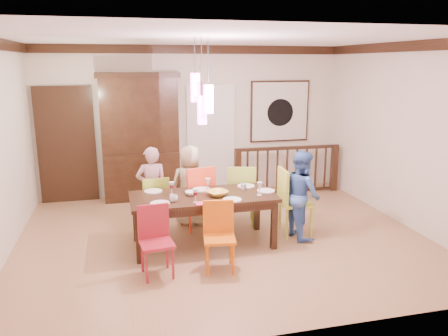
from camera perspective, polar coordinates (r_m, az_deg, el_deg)
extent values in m
plane|color=#A67A50|center=(6.69, -0.17, -9.03)|extent=(6.00, 6.00, 0.00)
plane|color=white|center=(6.19, -0.18, 16.61)|extent=(6.00, 6.00, 0.00)
plane|color=beige|center=(8.70, -4.04, 6.13)|extent=(6.00, 0.00, 6.00)
plane|color=beige|center=(7.55, 22.60, 3.99)|extent=(0.00, 5.00, 5.00)
cube|color=black|center=(8.65, -19.83, 2.62)|extent=(1.04, 0.07, 2.24)
cube|color=silver|center=(8.79, -1.71, 3.60)|extent=(0.97, 0.05, 2.22)
cube|color=black|center=(9.13, 7.28, 7.35)|extent=(1.25, 0.04, 1.25)
cube|color=silver|center=(9.10, 7.33, 7.33)|extent=(1.18, 0.02, 1.18)
cylinder|color=black|center=(9.09, 7.36, 7.20)|extent=(0.56, 0.01, 0.56)
cube|color=#FE4CA6|center=(5.96, -3.78, 10.45)|extent=(0.11, 0.11, 0.38)
cylinder|color=black|center=(5.95, -3.85, 14.49)|extent=(0.01, 0.01, 0.46)
cube|color=#FE4CA6|center=(5.90, -2.04, 8.98)|extent=(0.11, 0.11, 0.38)
cylinder|color=black|center=(5.88, -2.08, 13.79)|extent=(0.01, 0.01, 0.61)
cube|color=#FE4CA6|center=(5.95, -2.89, 7.56)|extent=(0.11, 0.11, 0.38)
cylinder|color=black|center=(5.92, -2.96, 13.05)|extent=(0.01, 0.01, 0.76)
cube|color=black|center=(6.20, -2.76, -3.78)|extent=(2.04, 0.94, 0.05)
cube|color=black|center=(6.58, -11.44, -6.43)|extent=(0.08, 0.08, 0.70)
cube|color=black|center=(6.89, 4.37, -5.28)|extent=(0.08, 0.08, 0.70)
cube|color=black|center=(5.87, -11.11, -8.94)|extent=(0.08, 0.08, 0.70)
cube|color=black|center=(6.21, 6.56, -7.47)|extent=(0.08, 0.08, 0.70)
cube|color=black|center=(6.60, -3.42, -3.39)|extent=(1.83, 0.06, 0.10)
cube|color=black|center=(5.85, -1.99, -5.62)|extent=(1.83, 0.06, 0.10)
cube|color=#98B831|center=(6.89, -9.04, -4.70)|extent=(0.44, 0.44, 0.04)
cube|color=#98B831|center=(6.82, -9.12, -2.79)|extent=(0.40, 0.08, 0.44)
cylinder|color=#98B831|center=(6.80, -10.23, -6.97)|extent=(0.03, 0.03, 0.42)
cylinder|color=#98B831|center=(6.82, -7.48, -6.80)|extent=(0.03, 0.03, 0.42)
cylinder|color=#98B831|center=(7.11, -10.40, -6.07)|extent=(0.03, 0.03, 0.42)
cylinder|color=#98B831|center=(7.13, -7.78, -5.90)|extent=(0.03, 0.03, 0.42)
cube|color=#F54724|center=(6.91, -3.60, -3.91)|extent=(0.55, 0.55, 0.04)
cube|color=#F54724|center=(6.83, -3.64, -1.69)|extent=(0.47, 0.14, 0.51)
cylinder|color=#F54724|center=(6.78, -4.87, -6.54)|extent=(0.04, 0.04, 0.49)
cylinder|color=#F54724|center=(6.85, -1.73, -6.31)|extent=(0.04, 0.04, 0.49)
cylinder|color=#F54724|center=(7.14, -5.34, -5.52)|extent=(0.04, 0.04, 0.49)
cylinder|color=#F54724|center=(7.20, -2.35, -5.31)|extent=(0.04, 0.04, 0.49)
cube|color=#93B339|center=(7.11, 2.24, -3.53)|extent=(0.55, 0.55, 0.04)
cube|color=#93B339|center=(7.03, 2.26, -1.45)|extent=(0.45, 0.15, 0.49)
cylinder|color=#93B339|center=(6.97, 1.19, -6.00)|extent=(0.04, 0.04, 0.47)
cylinder|color=#93B339|center=(7.07, 4.06, -5.76)|extent=(0.04, 0.04, 0.47)
cylinder|color=#93B339|center=(7.31, 0.46, -5.07)|extent=(0.04, 0.04, 0.47)
cylinder|color=#93B339|center=(7.40, 3.20, -4.85)|extent=(0.04, 0.04, 0.47)
cube|color=maroon|center=(5.47, -8.78, -9.75)|extent=(0.43, 0.43, 0.04)
cube|color=maroon|center=(5.38, -8.87, -7.46)|extent=(0.39, 0.08, 0.43)
cylinder|color=maroon|center=(5.41, -10.26, -12.61)|extent=(0.03, 0.03, 0.41)
cylinder|color=maroon|center=(5.43, -6.83, -12.37)|extent=(0.03, 0.03, 0.41)
cylinder|color=maroon|center=(5.69, -10.47, -11.22)|extent=(0.03, 0.03, 0.41)
cylinder|color=maroon|center=(5.72, -7.22, -11.00)|extent=(0.03, 0.03, 0.41)
cube|color=#D4610C|center=(5.55, -0.60, -9.21)|extent=(0.45, 0.45, 0.04)
cube|color=#D4610C|center=(5.47, -0.61, -6.95)|extent=(0.39, 0.09, 0.43)
cylinder|color=#D4610C|center=(5.47, -1.87, -12.06)|extent=(0.03, 0.03, 0.41)
cylinder|color=#D4610C|center=(5.54, 1.42, -11.73)|extent=(0.03, 0.03, 0.41)
cylinder|color=#D4610C|center=(5.75, -2.53, -10.73)|extent=(0.03, 0.03, 0.41)
cylinder|color=#D4610C|center=(5.82, 0.60, -10.43)|extent=(0.03, 0.03, 0.41)
cube|color=#BECF3C|center=(6.75, 9.36, -4.50)|extent=(0.50, 0.50, 0.04)
cube|color=#BECF3C|center=(6.67, 9.45, -2.23)|extent=(0.08, 0.47, 0.51)
cylinder|color=#BECF3C|center=(6.60, 8.39, -7.24)|extent=(0.04, 0.04, 0.49)
cylinder|color=#BECF3C|center=(6.74, 11.39, -6.90)|extent=(0.04, 0.04, 0.49)
cylinder|color=#BECF3C|center=(6.93, 7.22, -6.18)|extent=(0.04, 0.04, 0.49)
cylinder|color=#BECF3C|center=(7.06, 10.10, -5.88)|extent=(0.04, 0.04, 0.49)
cube|color=black|center=(8.56, -10.64, -0.97)|extent=(1.42, 0.44, 0.91)
cube|color=black|center=(8.37, -11.00, 6.83)|extent=(1.42, 0.40, 1.42)
cube|color=black|center=(8.56, -11.07, 6.97)|extent=(1.22, 0.02, 1.22)
cube|color=black|center=(8.32, -11.23, 11.83)|extent=(1.52, 0.44, 0.10)
cube|color=black|center=(8.52, 1.82, -0.78)|extent=(0.12, 0.12, 0.92)
cube|color=black|center=(9.27, 14.10, -0.02)|extent=(0.12, 0.12, 0.92)
cube|color=black|center=(8.74, 8.32, 2.61)|extent=(2.17, 0.14, 0.06)
cube|color=black|center=(8.95, 8.13, -2.93)|extent=(2.05, 0.11, 0.05)
imported|color=#D7A3B3|center=(6.90, -9.38, -2.67)|extent=(0.48, 0.32, 1.33)
imported|color=#C3BF93|center=(7.04, -4.39, -2.27)|extent=(0.69, 0.50, 1.31)
imported|color=#436DBB|center=(6.62, 10.09, -3.40)|extent=(0.57, 0.70, 1.33)
imported|color=gold|center=(6.15, -0.87, -3.31)|extent=(0.37, 0.37, 0.07)
imported|color=white|center=(6.19, -4.29, -3.30)|extent=(0.18, 0.18, 0.06)
imported|color=silver|center=(5.93, -6.58, -3.97)|extent=(0.11, 0.11, 0.09)
imported|color=silver|center=(6.44, 2.55, -2.46)|extent=(0.11, 0.11, 0.09)
cylinder|color=white|center=(6.43, -9.23, -3.00)|extent=(0.26, 0.26, 0.01)
cylinder|color=white|center=(6.44, -2.94, -2.81)|extent=(0.26, 0.26, 0.01)
cylinder|color=white|center=(6.62, 2.89, -2.35)|extent=(0.26, 0.26, 0.01)
cylinder|color=white|center=(5.87, -8.36, -4.57)|extent=(0.26, 0.26, 0.01)
cylinder|color=white|center=(5.96, 1.08, -4.15)|extent=(0.26, 0.26, 0.01)
cylinder|color=white|center=(6.39, 5.51, -2.98)|extent=(0.26, 0.26, 0.01)
cube|color=#D83359|center=(5.81, -2.83, -4.65)|extent=(0.18, 0.14, 0.01)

